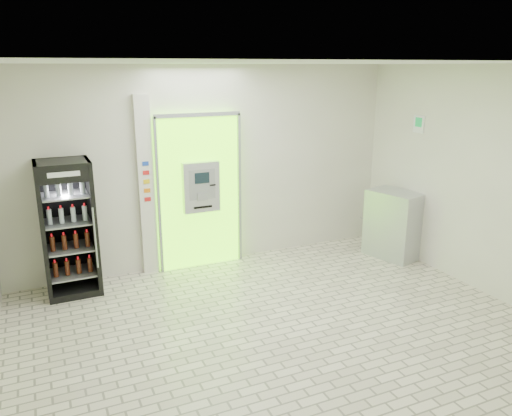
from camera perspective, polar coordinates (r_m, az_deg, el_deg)
ground at (r=5.93m, az=3.18°, el=-14.19°), size 6.00×6.00×0.00m
room_shell at (r=5.25m, az=3.49°, el=3.48°), size 6.00×6.00×6.00m
atm_assembly at (r=7.51m, az=-6.50°, el=1.96°), size 1.30×0.24×2.33m
pillar at (r=7.32m, az=-12.44°, el=2.36°), size 0.22×0.11×2.60m
beverage_cooler at (r=7.06m, az=-20.62°, el=-2.44°), size 0.69×0.65×1.81m
steel_cabinet at (r=8.26m, az=15.46°, el=-1.81°), size 0.76×0.92×1.07m
exit_sign at (r=8.05m, az=18.13°, el=9.11°), size 0.02×0.22×0.26m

